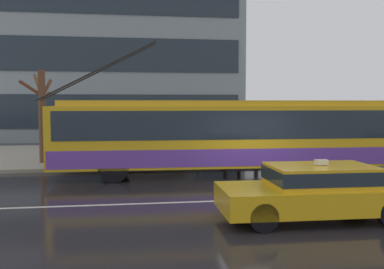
{
  "coord_description": "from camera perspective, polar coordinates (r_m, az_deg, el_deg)",
  "views": [
    {
      "loc": [
        -4.24,
        -12.93,
        2.7
      ],
      "look_at": [
        -1.83,
        2.91,
        1.54
      ],
      "focal_mm": 41.43,
      "sensor_mm": 36.0,
      "label": 1
    }
  ],
  "objects": [
    {
      "name": "ground_plane",
      "position": [
        13.88,
        9.37,
        -7.14
      ],
      "size": [
        160.0,
        160.0,
        0.0
      ],
      "primitive_type": "plane",
      "color": "#252227"
    },
    {
      "name": "sidewalk_slab",
      "position": [
        23.15,
        1.94,
        -2.39
      ],
      "size": [
        80.0,
        10.0,
        0.14
      ],
      "primitive_type": "cube",
      "color": "gray",
      "rests_on": "ground_plane"
    },
    {
      "name": "lane_centre_line",
      "position": [
        12.77,
        11.06,
        -8.14
      ],
      "size": [
        72.0,
        0.14,
        0.01
      ],
      "primitive_type": "cube",
      "color": "silver",
      "rests_on": "ground_plane"
    },
    {
      "name": "trolleybus",
      "position": [
        16.45,
        4.13,
        0.07
      ],
      "size": [
        12.89,
        2.86,
        4.88
      ],
      "color": "gold",
      "rests_on": "ground_plane"
    },
    {
      "name": "taxi_oncoming_near",
      "position": [
        10.66,
        15.72,
        -6.83
      ],
      "size": [
        4.37,
        1.91,
        1.39
      ],
      "color": "yellow",
      "rests_on": "ground_plane"
    },
    {
      "name": "bus_shelter",
      "position": [
        19.46,
        -4.84,
        2.42
      ],
      "size": [
        4.03,
        1.87,
        2.61
      ],
      "color": "gray",
      "rests_on": "sidewalk_slab"
    },
    {
      "name": "pedestrian_at_shelter",
      "position": [
        21.04,
        15.01,
        1.22
      ],
      "size": [
        1.33,
        1.33,
        1.96
      ],
      "color": "navy",
      "rests_on": "sidewalk_slab"
    },
    {
      "name": "pedestrian_approaching_curb",
      "position": [
        20.63,
        8.29,
        -0.23
      ],
      "size": [
        0.39,
        0.39,
        1.7
      ],
      "color": "#475050",
      "rests_on": "sidewalk_slab"
    },
    {
      "name": "pedestrian_walking_past",
      "position": [
        18.82,
        6.09,
        -0.65
      ],
      "size": [
        0.41,
        0.41,
        1.68
      ],
      "color": "black",
      "rests_on": "sidewalk_slab"
    },
    {
      "name": "pedestrian_waiting_by_pole",
      "position": [
        20.03,
        4.34,
        1.15
      ],
      "size": [
        1.25,
        1.25,
        1.96
      ],
      "color": "black",
      "rests_on": "sidewalk_slab"
    },
    {
      "name": "street_tree_bare",
      "position": [
        19.88,
        -18.77,
        2.82
      ],
      "size": [
        1.28,
        1.5,
        3.92
      ],
      "color": "brown",
      "rests_on": "sidewalk_slab"
    }
  ]
}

